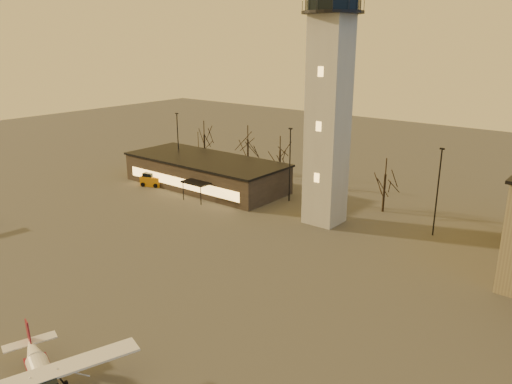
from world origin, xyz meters
TOP-DOWN VIEW (x-y plane):
  - ground at (0.00, 0.00)m, footprint 220.00×220.00m
  - control_tower at (0.00, 30.00)m, footprint 6.80×6.80m
  - terminal at (-21.99, 31.98)m, footprint 25.40×12.20m
  - light_poles at (0.50, 31.00)m, footprint 58.50×12.25m
  - tree_row at (-13.70, 39.16)m, footprint 37.20×9.20m
  - service_cart at (-28.59, 26.98)m, footprint 3.59×2.91m

SIDE VIEW (x-z plane):
  - ground at x=0.00m, z-range 0.00..0.00m
  - service_cart at x=-28.59m, z-range -0.24..1.78m
  - terminal at x=-21.99m, z-range 0.01..4.31m
  - light_poles at x=0.50m, z-range 0.34..10.48m
  - tree_row at x=-13.70m, z-range 1.54..10.34m
  - control_tower at x=0.00m, z-range 0.03..32.63m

